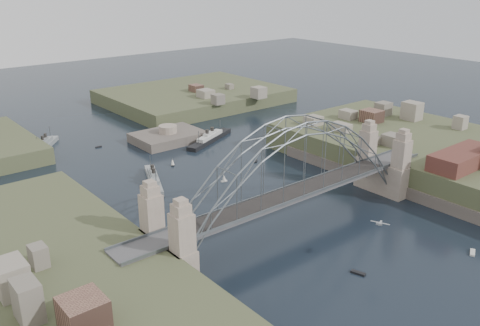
% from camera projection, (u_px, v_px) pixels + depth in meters
% --- Properties ---
extents(ground, '(500.00, 500.00, 0.00)m').
position_uv_depth(ground, '(292.00, 228.00, 112.36)').
color(ground, black).
rests_on(ground, ground).
extents(bridge, '(84.00, 13.80, 24.60)m').
position_uv_depth(bridge, '(294.00, 176.00, 108.08)').
color(bridge, '#4D4C4F').
rests_on(bridge, ground).
extents(shore_east, '(50.50, 90.00, 12.00)m').
position_uv_depth(shore_east, '(436.00, 162.00, 145.82)').
color(shore_east, '#42482B').
rests_on(shore_east, ground).
extents(headland_ne, '(70.00, 55.00, 9.50)m').
position_uv_depth(headland_ne, '(194.00, 100.00, 221.55)').
color(headland_ne, '#42482B').
rests_on(headland_ne, ground).
extents(fort_island, '(22.00, 16.00, 9.40)m').
position_uv_depth(fort_island, '(169.00, 142.00, 170.33)').
color(fort_island, '#504740').
rests_on(fort_island, ground).
extents(wharf_shed, '(20.00, 8.00, 4.00)m').
position_uv_depth(wharf_shed, '(463.00, 158.00, 124.95)').
color(wharf_shed, '#592D26').
rests_on(wharf_shed, shore_east).
extents(naval_cruiser_near, '(10.55, 19.65, 6.08)m').
position_uv_depth(naval_cruiser_near, '(154.00, 179.00, 136.39)').
color(naval_cruiser_near, gray).
rests_on(naval_cruiser_near, ground).
extents(naval_cruiser_far, '(13.57, 15.79, 6.19)m').
position_uv_depth(naval_cruiser_far, '(45.00, 146.00, 162.94)').
color(naval_cruiser_far, gray).
rests_on(naval_cruiser_far, ground).
extents(ocean_liner, '(23.26, 13.05, 5.91)m').
position_uv_depth(ocean_liner, '(210.00, 139.00, 169.96)').
color(ocean_liner, black).
rests_on(ocean_liner, ground).
extents(aeroplane, '(2.04, 3.46, 0.53)m').
position_uv_depth(aeroplane, '(380.00, 223.00, 96.36)').
color(aeroplane, '#A7AAAE').
extents(small_boat_a, '(2.41, 0.83, 0.45)m').
position_uv_depth(small_boat_a, '(189.00, 222.00, 114.76)').
color(small_boat_a, beige).
rests_on(small_boat_a, ground).
extents(small_boat_b, '(1.74, 1.25, 2.38)m').
position_uv_depth(small_boat_b, '(224.00, 178.00, 136.81)').
color(small_boat_b, beige).
rests_on(small_boat_b, ground).
extents(small_boat_c, '(1.68, 2.86, 0.45)m').
position_uv_depth(small_boat_c, '(358.00, 273.00, 95.15)').
color(small_boat_c, beige).
rests_on(small_boat_c, ground).
extents(small_boat_d, '(2.02, 1.88, 0.45)m').
position_uv_depth(small_boat_d, '(256.00, 161.00, 151.75)').
color(small_boat_d, beige).
rests_on(small_boat_d, ground).
extents(small_boat_e, '(3.63, 3.48, 0.45)m').
position_uv_depth(small_boat_e, '(68.00, 191.00, 130.94)').
color(small_boat_e, beige).
rests_on(small_boat_e, ground).
extents(small_boat_f, '(1.46, 1.82, 2.38)m').
position_uv_depth(small_boat_f, '(173.00, 162.00, 148.26)').
color(small_boat_f, beige).
rests_on(small_boat_f, ground).
extents(small_boat_g, '(2.87, 2.02, 0.45)m').
position_uv_depth(small_boat_g, '(473.00, 253.00, 102.06)').
color(small_boat_g, beige).
rests_on(small_boat_g, ground).
extents(small_boat_h, '(1.98, 0.69, 0.45)m').
position_uv_depth(small_boat_h, '(99.00, 147.00, 164.25)').
color(small_boat_h, beige).
rests_on(small_boat_h, ground).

